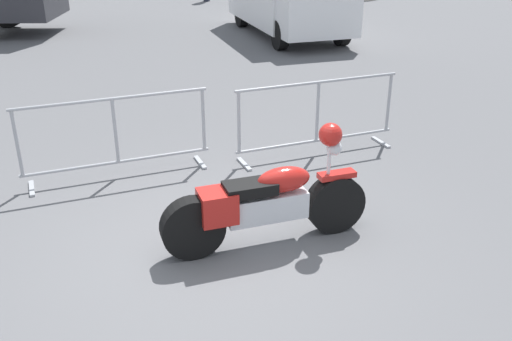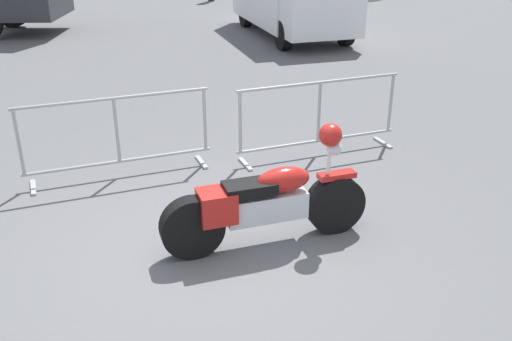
# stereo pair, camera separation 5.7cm
# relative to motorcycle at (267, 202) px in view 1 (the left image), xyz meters

# --- Properties ---
(ground_plane) EXTENTS (120.00, 120.00, 0.00)m
(ground_plane) POSITION_rel_motorcycle_xyz_m (-0.54, -0.06, -0.47)
(ground_plane) COLOR #5B5B5E
(motorcycle) EXTENTS (2.20, 0.36, 1.24)m
(motorcycle) POSITION_rel_motorcycle_xyz_m (0.00, 0.00, 0.00)
(motorcycle) COLOR black
(motorcycle) RESTS_ON ground
(crowd_barrier_near) EXTENTS (2.41, 0.67, 1.07)m
(crowd_barrier_near) POSITION_rel_motorcycle_xyz_m (-1.37, 2.10, 0.08)
(crowd_barrier_near) COLOR #9EA0A5
(crowd_barrier_near) RESTS_ON ground
(crowd_barrier_far) EXTENTS (2.41, 0.67, 1.07)m
(crowd_barrier_far) POSITION_rel_motorcycle_xyz_m (1.37, 2.10, 0.08)
(crowd_barrier_far) COLOR #9EA0A5
(crowd_barrier_far) RESTS_ON ground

